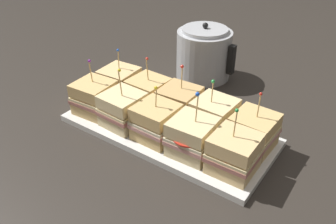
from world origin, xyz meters
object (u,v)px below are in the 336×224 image
sandwich_front_far_right (234,154)px  sandwich_back_center (179,104)px  serving_platter (168,130)px  sandwich_front_left (123,110)px  sandwich_front_far_left (95,97)px  sandwich_back_left (148,93)px  sandwich_back_right (214,117)px  sandwich_front_center (156,122)px  kettle_steel (204,54)px  sandwich_front_right (192,137)px  sandwich_back_far_right (254,131)px  sandwich_back_far_left (120,83)px

sandwich_front_far_right → sandwich_back_center: 0.26m
serving_platter → sandwich_front_left: (-0.11, -0.06, 0.06)m
sandwich_front_far_left → sandwich_front_left: bearing=-1.3°
serving_platter → sandwich_back_left: bearing=152.8°
sandwich_front_far_left → sandwich_back_right: bearing=18.3°
sandwich_front_center → sandwich_back_right: (0.11, 0.11, 0.00)m
sandwich_front_far_right → serving_platter: bearing=166.2°
serving_platter → kettle_steel: size_ratio=2.75×
serving_platter → sandwich_front_right: size_ratio=3.38×
sandwich_back_right → sandwich_front_right: bearing=-89.8°
sandwich_front_far_left → kettle_steel: kettle_steel is taller
sandwich_back_far_right → sandwich_front_left: bearing=-161.4°
sandwich_front_far_left → sandwich_back_left: 0.16m
sandwich_front_far_right → sandwich_front_left: bearing=-179.6°
sandwich_front_center → sandwich_back_left: size_ratio=0.94×
serving_platter → sandwich_back_left: sandwich_back_left is taller
sandwich_back_far_right → sandwich_front_far_right: bearing=-90.2°
serving_platter → sandwich_back_far_right: size_ratio=3.69×
sandwich_front_center → sandwich_front_right: size_ratio=0.88×
sandwich_back_far_left → sandwich_back_right: size_ratio=0.99×
sandwich_front_center → sandwich_back_far_right: bearing=26.3°
sandwich_front_left → sandwich_back_center: 0.16m
sandwich_back_far_left → sandwich_back_center: bearing=0.6°
sandwich_front_right → sandwich_front_far_right: (0.11, 0.00, -0.00)m
sandwich_back_center → sandwich_back_right: 0.12m
sandwich_front_far_right → sandwich_back_center: sandwich_front_far_right is taller
kettle_steel → sandwich_back_far_left: bearing=-112.2°
sandwich_back_far_left → sandwich_back_right: bearing=0.3°
serving_platter → sandwich_back_right: (0.11, 0.06, 0.06)m
kettle_steel → sandwich_front_far_right: bearing=-52.1°
sandwich_front_far_left → sandwich_back_far_left: sandwich_front_far_left is taller
sandwich_back_far_left → sandwich_back_right: (0.34, 0.00, 0.00)m
sandwich_front_left → sandwich_front_far_left: bearing=178.7°
kettle_steel → sandwich_back_far_right: bearing=-43.2°
sandwich_front_center → kettle_steel: bearing=103.5°
serving_platter → sandwich_back_far_right: bearing=14.0°
serving_platter → sandwich_front_right: sandwich_front_right is taller
sandwich_front_far_right → kettle_steel: bearing=127.9°
sandwich_back_center → sandwich_back_left: bearing=179.4°
serving_platter → sandwich_back_right: 0.14m
sandwich_back_far_right → kettle_steel: (-0.33, 0.31, 0.03)m
sandwich_front_far_left → kettle_steel: 0.44m
sandwich_back_left → sandwich_back_center: bearing=-0.6°
sandwich_front_left → sandwich_front_right: (0.23, 0.00, 0.00)m
sandwich_front_center → sandwich_back_far_right: sandwich_back_far_right is taller
sandwich_back_far_left → sandwich_front_far_left: bearing=-90.6°
serving_platter → sandwich_front_right: 0.14m
serving_platter → sandwich_front_center: bearing=-88.7°
sandwich_front_far_left → sandwich_front_far_right: 0.46m
sandwich_back_far_left → sandwich_back_left: size_ratio=0.97×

